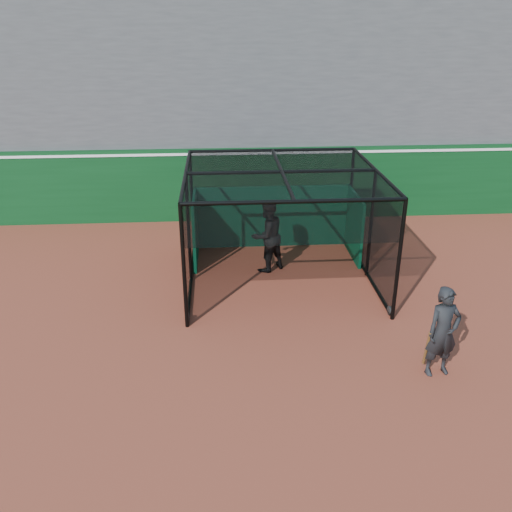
{
  "coord_description": "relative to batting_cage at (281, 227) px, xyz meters",
  "views": [
    {
      "loc": [
        -0.45,
        -9.53,
        6.55
      ],
      "look_at": [
        0.35,
        2.0,
        1.4
      ],
      "focal_mm": 38.0,
      "sensor_mm": 36.0,
      "label": 1
    }
  ],
  "objects": [
    {
      "name": "on_deck_player",
      "position": [
        2.66,
        -4.51,
        -0.53
      ],
      "size": [
        0.76,
        0.57,
        1.88
      ],
      "color": "black",
      "rests_on": "ground"
    },
    {
      "name": "grandstand",
      "position": [
        -1.12,
        8.61,
        3.0
      ],
      "size": [
        50.0,
        7.85,
        8.95
      ],
      "color": "#4C4C4F",
      "rests_on": "ground"
    },
    {
      "name": "batter",
      "position": [
        -0.31,
        0.53,
        -0.45
      ],
      "size": [
        1.26,
        1.19,
        2.05
      ],
      "primitive_type": "imported",
      "rotation": [
        0.0,
        0.0,
        3.72
      ],
      "color": "black",
      "rests_on": "ground"
    },
    {
      "name": "batting_cage",
      "position": [
        0.0,
        0.0,
        0.0
      ],
      "size": [
        4.9,
        4.85,
        2.96
      ],
      "color": "black",
      "rests_on": "ground"
    },
    {
      "name": "ground",
      "position": [
        -1.12,
        -3.67,
        -1.47
      ],
      "size": [
        120.0,
        120.0,
        0.0
      ],
      "primitive_type": "plane",
      "color": "brown",
      "rests_on": "ground"
    },
    {
      "name": "outfield_wall",
      "position": [
        -1.12,
        4.83,
        -0.19
      ],
      "size": [
        50.0,
        0.5,
        2.5
      ],
      "color": "#0A3A17",
      "rests_on": "ground"
    }
  ]
}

